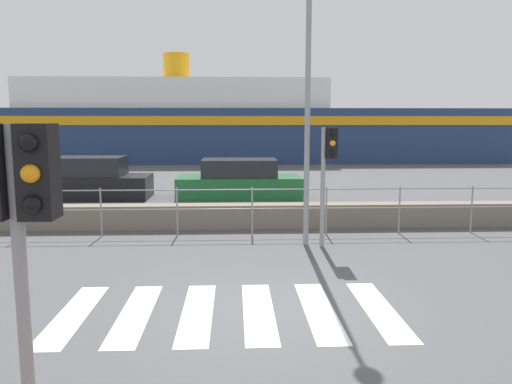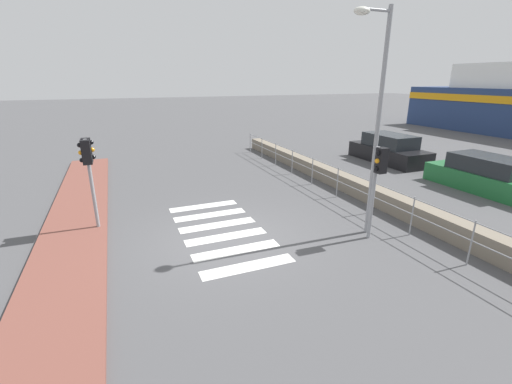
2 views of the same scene
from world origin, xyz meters
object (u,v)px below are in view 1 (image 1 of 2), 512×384
Objects in this scene: parked_car_black at (86,181)px; streetlamp at (309,74)px; traffic_light_near at (16,206)px; traffic_light_far at (328,160)px; parked_car_green at (239,181)px; ferry_boat at (228,127)px.

streetlamp is at bearing -46.55° from parked_car_black.
traffic_light_near reaches higher than traffic_light_far.
parked_car_green is at bearing 101.02° from streetlamp.
streetlamp is (-0.44, 0.01, 1.82)m from traffic_light_far.
streetlamp is 24.88m from ferry_boat.
traffic_light_far reaches higher than parked_car_green.
parked_car_green is (0.63, -17.38, -1.78)m from ferry_boat.
parked_car_green is (-1.88, 7.38, -1.35)m from traffic_light_far.
streetlamp is 8.15m from parked_car_green.
traffic_light_far is 24.90m from ferry_boat.
streetlamp is 1.35× the size of parked_car_green.
streetlamp is 1.34× the size of parked_car_black.
ferry_boat is 8.14× the size of parked_car_green.
traffic_light_far is at bearing -44.84° from parked_car_black.
traffic_light_near is at bearing -91.98° from ferry_boat.
traffic_light_near is 32.00m from ferry_boat.
parked_car_black reaches higher than parked_car_green.
ferry_boat reaches higher than traffic_light_near.
traffic_light_near is 0.45× the size of streetlamp.
parked_car_black is (-4.91, -17.38, -1.74)m from ferry_boat.
traffic_light_far is 0.07× the size of ferry_boat.
parked_car_green is (5.55, 0.00, -0.04)m from parked_car_black.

